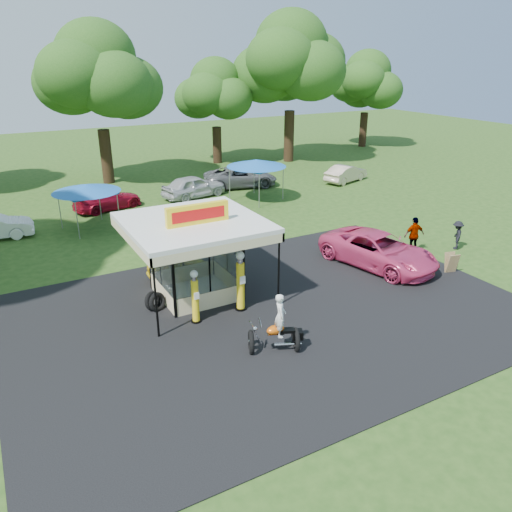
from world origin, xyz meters
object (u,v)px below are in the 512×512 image
object	(u,v)px
motorcycle	(278,328)
spectator_east_a	(457,235)
bg_car_c	(194,186)
bg_car_d	(241,177)
gas_station_kiosk	(195,257)
a_frame_sign	(451,263)
bg_car_b	(108,200)
bg_car_e	(346,173)
tent_east	(256,163)
spectator_east_b	(414,235)
pink_sedan	(378,250)
gas_pump_left	(195,298)
kiosk_car	(178,267)
gas_pump_right	(240,282)
tent_west	(86,188)

from	to	relation	value
motorcycle	spectator_east_a	size ratio (longest dim) A/B	1.47
bg_car_c	bg_car_d	bearing A→B (deg)	-87.43
gas_station_kiosk	spectator_east_a	bearing A→B (deg)	-6.18
a_frame_sign	bg_car_b	distance (m)	21.69
bg_car_d	bg_car_e	bearing A→B (deg)	-95.27
tent_east	motorcycle	bearing A→B (deg)	-116.66
motorcycle	spectator_east_b	size ratio (longest dim) A/B	1.17
pink_sedan	spectator_east_a	world-z (taller)	pink_sedan
gas_pump_left	kiosk_car	xyz separation A→B (m)	(0.93, 4.39, -0.57)
kiosk_car	spectator_east_b	bearing A→B (deg)	-104.47
gas_pump_left	gas_pump_right	size ratio (longest dim) A/B	0.86
gas_pump_right	pink_sedan	world-z (taller)	gas_pump_right
tent_west	bg_car_c	bearing A→B (deg)	24.05
kiosk_car	spectator_east_a	world-z (taller)	spectator_east_a
motorcycle	a_frame_sign	world-z (taller)	motorcycle
tent_east	spectator_east_b	bearing A→B (deg)	-79.88
bg_car_b	tent_east	size ratio (longest dim) A/B	1.10
a_frame_sign	spectator_east_b	world-z (taller)	spectator_east_b
gas_pump_left	tent_west	world-z (taller)	tent_west
a_frame_sign	kiosk_car	world-z (taller)	a_frame_sign
a_frame_sign	bg_car_b	xyz separation A→B (m)	(-11.70, 18.26, 0.17)
tent_east	a_frame_sign	bearing A→B (deg)	-82.84
spectator_east_a	gas_pump_right	bearing A→B (deg)	-42.45
spectator_east_a	tent_west	bearing A→B (deg)	-82.83
gas_station_kiosk	bg_car_e	world-z (taller)	gas_station_kiosk
spectator_east_b	bg_car_b	distance (m)	19.62
spectator_east_a	bg_car_d	size ratio (longest dim) A/B	0.27
spectator_east_b	gas_pump_right	bearing A→B (deg)	19.36
gas_station_kiosk	motorcycle	bearing A→B (deg)	-81.21
gas_station_kiosk	kiosk_car	size ratio (longest dim) A/B	1.92
gas_station_kiosk	bg_car_c	bearing A→B (deg)	68.14
tent_west	pink_sedan	bearing A→B (deg)	-48.25
gas_station_kiosk	kiosk_car	distance (m)	2.56
bg_car_e	tent_west	bearing A→B (deg)	77.79
kiosk_car	tent_west	world-z (taller)	tent_west
spectator_east_a	bg_car_e	world-z (taller)	spectator_east_a
pink_sedan	bg_car_b	bearing A→B (deg)	107.36
pink_sedan	tent_west	world-z (taller)	tent_west
pink_sedan	tent_west	distance (m)	16.73
bg_car_d	gas_pump_right	bearing A→B (deg)	165.45
spectator_east_b	bg_car_d	bearing A→B (deg)	-72.24
spectator_east_b	tent_east	distance (m)	13.04
gas_pump_right	bg_car_c	size ratio (longest dim) A/B	0.54
motorcycle	kiosk_car	size ratio (longest dim) A/B	0.80
motorcycle	bg_car_d	distance (m)	23.16
motorcycle	tent_west	xyz separation A→B (m)	(-2.94, 16.48, 1.58)
pink_sedan	spectator_east_a	size ratio (longest dim) A/B	3.84
bg_car_b	a_frame_sign	bearing A→B (deg)	-162.90
bg_car_b	pink_sedan	bearing A→B (deg)	-165.50
motorcycle	pink_sedan	distance (m)	9.10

